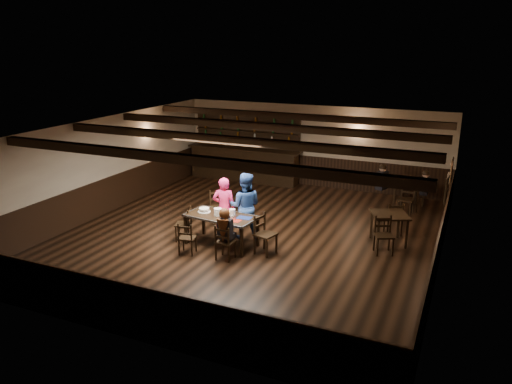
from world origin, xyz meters
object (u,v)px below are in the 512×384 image
at_px(chair_near_right, 224,240).
at_px(bar_counter, 245,159).
at_px(chair_near_left, 186,236).
at_px(cake, 204,210).
at_px(woman_pink, 224,208).
at_px(man_blue, 245,206).
at_px(dining_table, 221,218).

xyz_separation_m(chair_near_right, bar_counter, (-2.45, 6.35, 0.25)).
distance_m(chair_near_left, cake, 0.95).
bearing_deg(woman_pink, cake, 32.27).
xyz_separation_m(chair_near_right, woman_pink, (-0.61, 1.21, 0.29)).
xyz_separation_m(woman_pink, man_blue, (0.48, 0.18, 0.06)).
relative_size(chair_near_right, man_blue, 0.49).
height_order(dining_table, chair_near_left, chair_near_left).
bearing_deg(chair_near_left, dining_table, 60.36).
distance_m(chair_near_left, chair_near_right, 0.93).
distance_m(chair_near_left, man_blue, 1.71).
bearing_deg(chair_near_left, man_blue, 61.53).
relative_size(chair_near_right, bar_counter, 0.20).
bearing_deg(chair_near_left, cake, 91.53).
bearing_deg(chair_near_right, dining_table, 121.22).
distance_m(chair_near_right, cake, 1.29).
xyz_separation_m(dining_table, chair_near_left, (-0.47, -0.83, -0.23)).
relative_size(chair_near_left, woman_pink, 0.50).
xyz_separation_m(chair_near_left, cake, (-0.02, 0.89, 0.35)).
distance_m(man_blue, cake, 1.00).
relative_size(chair_near_left, bar_counter, 0.19).
distance_m(dining_table, woman_pink, 0.49).
height_order(chair_near_right, cake, cake).
bearing_deg(bar_counter, chair_near_right, -68.93).
height_order(chair_near_right, bar_counter, bar_counter).
relative_size(chair_near_left, cake, 2.48).
bearing_deg(dining_table, woman_pink, 108.74).
relative_size(dining_table, woman_pink, 1.15).
bearing_deg(man_blue, woman_pink, 4.24).
xyz_separation_m(chair_near_left, chair_near_right, (0.93, 0.07, 0.03)).
height_order(chair_near_left, man_blue, man_blue).
distance_m(dining_table, man_blue, 0.73).
bearing_deg(cake, chair_near_left, -88.47).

